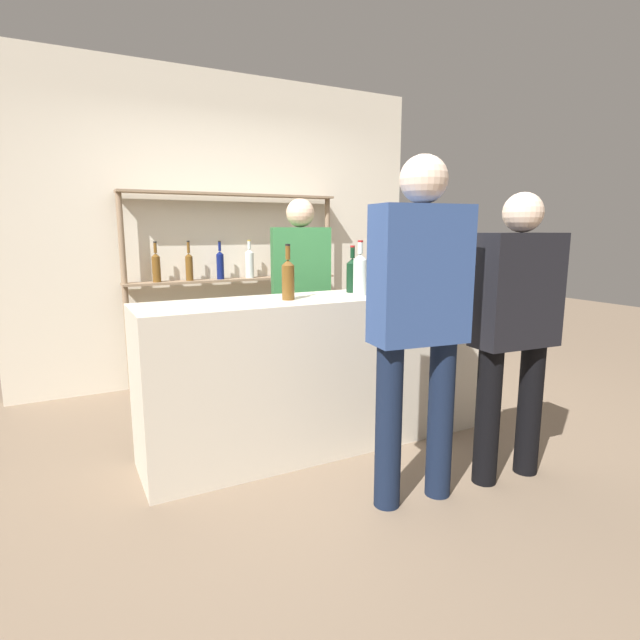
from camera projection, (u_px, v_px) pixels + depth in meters
name	position (u px, v px, depth m)	size (l,w,h in m)	color
ground_plane	(320.00, 444.00, 3.33)	(16.00, 16.00, 0.00)	#7A6651
bar_counter	(320.00, 372.00, 3.25)	(2.28, 0.54, 0.99)	beige
back_wall	(228.00, 231.00, 4.72)	(3.88, 0.12, 2.80)	beige
back_shelf	(236.00, 259.00, 4.61)	(1.99, 0.18, 1.73)	#897056
counter_bottle_0	(352.00, 274.00, 3.37)	(0.08, 0.08, 0.32)	black
counter_bottle_1	(360.00, 273.00, 3.23)	(0.09, 0.09, 0.35)	silver
counter_bottle_2	(395.00, 271.00, 3.56)	(0.08, 0.08, 0.32)	black
counter_bottle_3	(288.00, 278.00, 3.01)	(0.08, 0.08, 0.34)	brown
customer_right	(516.00, 319.00, 2.73)	(0.49, 0.25, 1.60)	black
server_behind_counter	(301.00, 288.00, 3.90)	(0.48, 0.31, 1.64)	black
customer_center	(419.00, 308.00, 2.46)	(0.50, 0.27, 1.76)	#121C33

